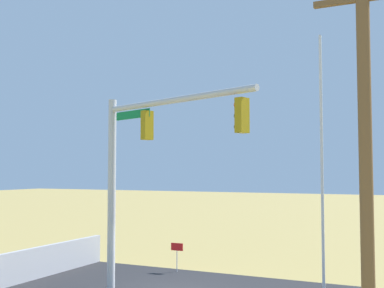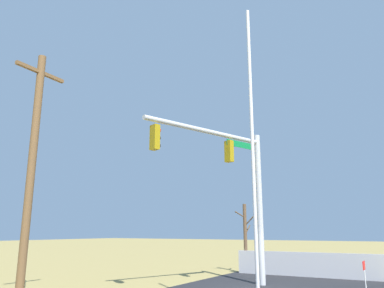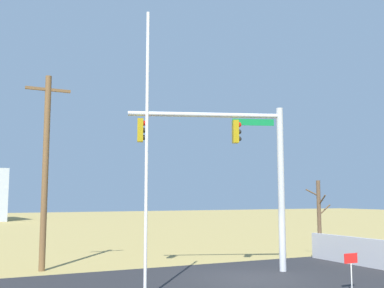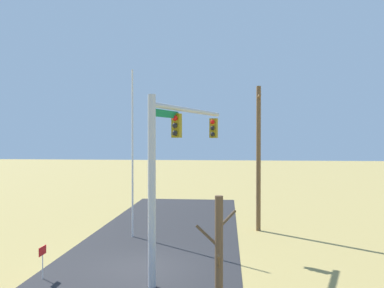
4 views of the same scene
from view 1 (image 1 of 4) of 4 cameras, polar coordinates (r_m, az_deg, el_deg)
name	(u,v)px [view 1 (image 1 of 4)]	position (r m, az deg, el deg)	size (l,w,h in m)	color
retaining_fence	(42,262)	(21.03, -17.33, -13.14)	(0.20, 7.64, 1.25)	#A8A8AD
signal_mast	(142,157)	(16.10, -5.93, -1.57)	(6.25, 2.39, 6.85)	#B2B5BA
flagpole	(322,165)	(17.01, 15.10, -2.42)	(0.10, 0.10, 9.00)	silver
utility_pole	(366,170)	(9.94, 19.85, -2.87)	(1.90, 0.26, 8.29)	brown
open_sign	(177,250)	(21.13, -1.79, -12.45)	(0.56, 0.04, 1.22)	silver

